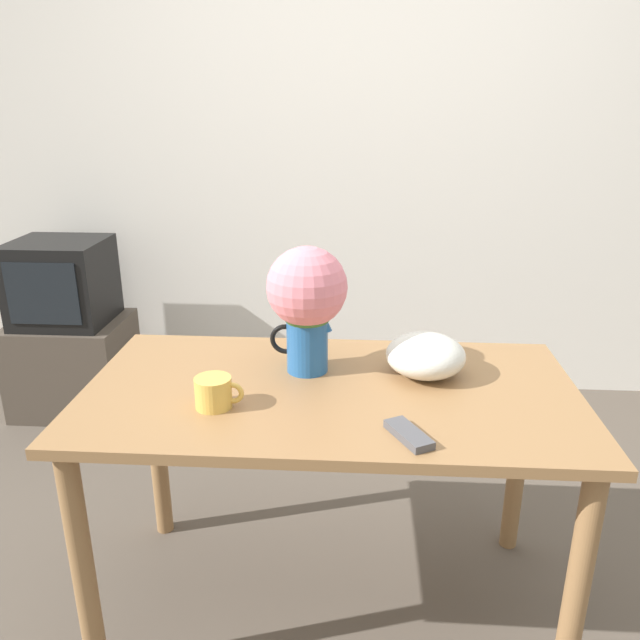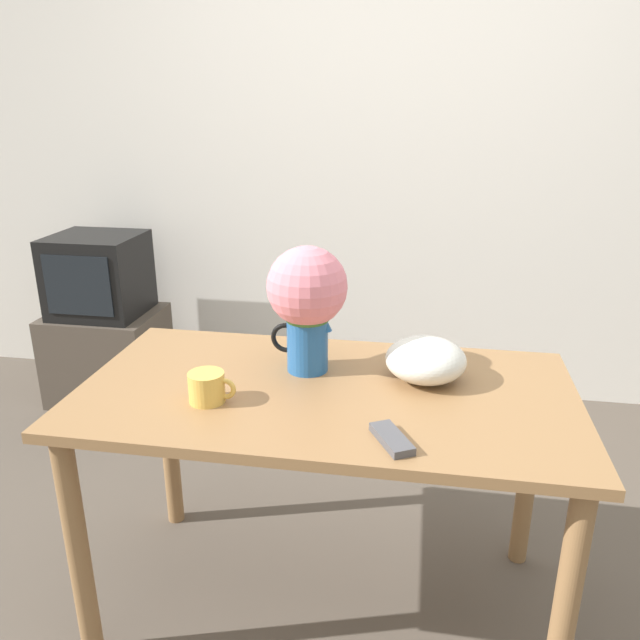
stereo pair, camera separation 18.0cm
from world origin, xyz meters
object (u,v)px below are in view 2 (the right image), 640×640
at_px(flower_vase, 307,298).
at_px(tv_set, 98,275).
at_px(coffee_mug, 208,387).
at_px(white_bowl, 426,360).

bearing_deg(flower_vase, tv_set, 138.94).
bearing_deg(coffee_mug, flower_vase, 48.00).
relative_size(white_bowl, tv_set, 0.53).
height_order(flower_vase, coffee_mug, flower_vase).
relative_size(flower_vase, white_bowl, 1.63).
relative_size(flower_vase, tv_set, 0.87).
distance_m(flower_vase, tv_set, 1.75).
height_order(flower_vase, white_bowl, flower_vase).
bearing_deg(coffee_mug, white_bowl, 22.69).
height_order(flower_vase, tv_set, flower_vase).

